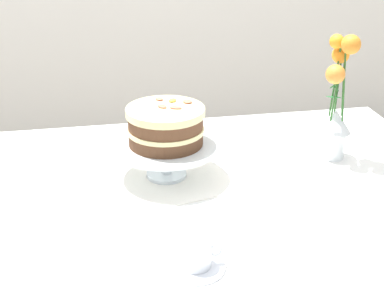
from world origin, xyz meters
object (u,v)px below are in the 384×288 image
at_px(cake_stand, 166,149).
at_px(layer_cake, 166,126).
at_px(teacup, 196,257).
at_px(flower_vase, 337,102).
at_px(dining_table, 210,222).

bearing_deg(cake_stand, layer_cake, 49.79).
distance_m(cake_stand, teacup, 0.43).
relative_size(cake_stand, teacup, 2.29).
relative_size(cake_stand, layer_cake, 1.38).
bearing_deg(flower_vase, dining_table, -160.29).
xyz_separation_m(cake_stand, teacup, (-0.00, -0.42, -0.06)).
bearing_deg(layer_cake, flower_vase, 3.76).
relative_size(cake_stand, flower_vase, 0.77).
distance_m(cake_stand, layer_cake, 0.07).
bearing_deg(flower_vase, layer_cake, -176.24).
bearing_deg(teacup, flower_vase, 42.63).
bearing_deg(teacup, dining_table, 72.29).
bearing_deg(layer_cake, cake_stand, -130.21).
xyz_separation_m(flower_vase, teacup, (-0.50, -0.46, -0.15)).
relative_size(layer_cake, flower_vase, 0.56).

